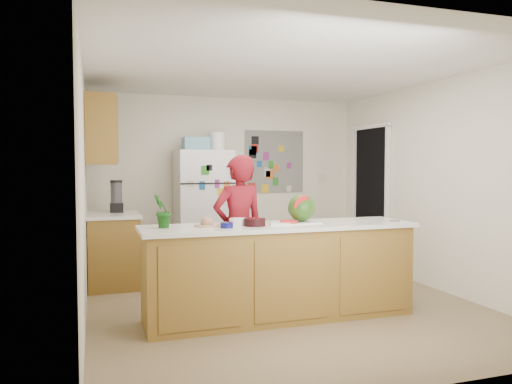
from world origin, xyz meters
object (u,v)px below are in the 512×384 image
object	(u,v)px
refrigerator	(203,211)
cherry_bowl	(255,222)
person	(239,230)
watermelon	(301,208)

from	to	relation	value
refrigerator	cherry_bowl	distance (m)	2.44
person	watermelon	distance (m)	0.76
refrigerator	person	world-z (taller)	refrigerator
watermelon	person	bearing A→B (deg)	135.07
refrigerator	person	bearing A→B (deg)	-90.15
watermelon	cherry_bowl	size ratio (longest dim) A/B	1.32
person	watermelon	size ratio (longest dim) A/B	5.92
refrigerator	watermelon	size ratio (longest dim) A/B	6.29
refrigerator	person	xyz separation A→B (m)	(-0.00, -1.82, -0.05)
refrigerator	person	distance (m)	1.82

